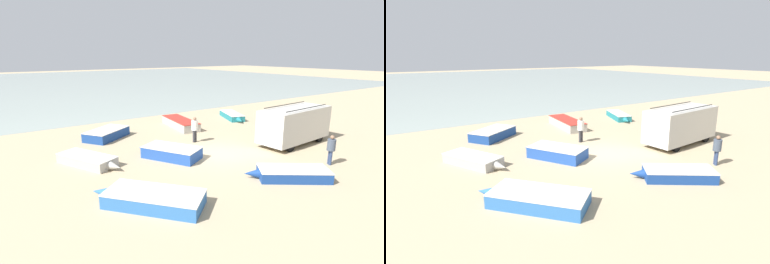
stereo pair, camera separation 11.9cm
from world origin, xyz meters
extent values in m
plane|color=tan|center=(0.00, 0.00, 0.00)|extent=(200.00, 200.00, 0.00)
cube|color=#99A89E|center=(0.00, 52.00, 0.00)|extent=(120.00, 80.00, 0.01)
cube|color=beige|center=(5.41, -1.14, 1.30)|extent=(5.44, 2.35, 2.04)
cube|color=black|center=(8.11, -0.96, 0.74)|extent=(0.22, 1.86, 0.92)
cube|color=#1E232D|center=(8.03, -0.97, 1.92)|extent=(0.17, 1.77, 0.65)
cylinder|color=black|center=(7.00, -0.16, 0.38)|extent=(0.78, 0.27, 0.76)
cylinder|color=black|center=(7.11, -1.91, 0.38)|extent=(0.78, 0.27, 0.76)
cylinder|color=black|center=(3.71, -0.37, 0.38)|extent=(0.78, 0.27, 0.76)
cylinder|color=black|center=(3.82, -2.12, 0.38)|extent=(0.78, 0.27, 0.76)
cylinder|color=black|center=(5.36, -0.35, 2.44)|extent=(4.35, 0.33, 0.05)
cylinder|color=black|center=(5.46, -1.92, 2.44)|extent=(4.35, 0.33, 0.05)
cube|color=#2D66AD|center=(-5.99, -3.36, 0.26)|extent=(3.68, 3.95, 0.53)
cone|color=#2D66AD|center=(-7.46, -1.60, 0.26)|extent=(0.91, 0.96, 0.50)
cube|color=silver|center=(-5.99, -3.36, 0.46)|extent=(1.30, 1.13, 0.05)
cube|color=silver|center=(-5.99, -3.36, 0.55)|extent=(3.71, 3.99, 0.04)
cube|color=#1E757F|center=(7.40, 6.98, 0.24)|extent=(2.38, 3.58, 0.48)
cone|color=#1E757F|center=(6.63, 5.07, 0.24)|extent=(0.70, 0.86, 0.45)
cube|color=silver|center=(7.40, 6.98, 0.41)|extent=(1.10, 0.60, 0.05)
cube|color=silver|center=(7.40, 6.98, 0.50)|extent=(2.41, 3.62, 0.04)
cube|color=navy|center=(-4.20, 6.98, 0.30)|extent=(3.50, 3.10, 0.60)
cone|color=navy|center=(-2.63, 8.01, 0.30)|extent=(0.88, 0.85, 0.57)
cube|color=silver|center=(-4.20, 6.98, 0.54)|extent=(1.02, 1.42, 0.05)
cube|color=silver|center=(-4.20, 6.98, 0.62)|extent=(3.53, 3.13, 0.04)
cube|color=#ADA89E|center=(-6.81, 2.64, 0.24)|extent=(2.58, 3.48, 0.48)
cone|color=#ADA89E|center=(-5.95, 0.87, 0.24)|extent=(0.72, 0.84, 0.45)
cube|color=silver|center=(-6.81, 2.64, 0.41)|extent=(1.17, 0.70, 0.05)
cube|color=silver|center=(-6.81, 2.64, 0.50)|extent=(2.61, 3.51, 0.04)
cube|color=#ADA89E|center=(1.76, 6.82, 0.30)|extent=(1.96, 4.43, 0.61)
cone|color=#ADA89E|center=(2.11, 9.41, 0.30)|extent=(0.70, 1.01, 0.58)
cube|color=#B22D23|center=(1.76, 6.82, 0.54)|extent=(1.30, 0.37, 0.05)
cube|color=#B22D23|center=(1.76, 6.82, 0.63)|extent=(1.98, 4.48, 0.04)
cube|color=navy|center=(0.55, -4.80, 0.24)|extent=(3.40, 3.02, 0.47)
cone|color=navy|center=(-1.02, -3.64, 0.24)|extent=(0.83, 0.78, 0.45)
cube|color=silver|center=(0.55, -4.80, 0.41)|extent=(0.93, 1.16, 0.05)
cube|color=silver|center=(0.55, -4.80, 0.49)|extent=(3.44, 3.05, 0.04)
cube|color=#234CA3|center=(-2.60, 0.95, 0.31)|extent=(2.89, 3.50, 0.61)
cone|color=#234CA3|center=(-3.51, 2.62, 0.31)|extent=(0.84, 0.88, 0.58)
cube|color=silver|center=(-2.60, 0.95, 0.55)|extent=(1.38, 0.88, 0.05)
cube|color=silver|center=(-2.60, 0.95, 0.63)|extent=(2.92, 3.53, 0.04)
cylinder|color=navy|center=(3.66, -4.78, 0.39)|extent=(0.15, 0.15, 0.77)
cylinder|color=navy|center=(3.75, -4.65, 0.39)|extent=(0.15, 0.15, 0.77)
cylinder|color=#424C5B|center=(3.71, -4.72, 1.08)|extent=(0.42, 0.42, 0.61)
sphere|color=#8C664C|center=(3.71, -4.72, 1.49)|extent=(0.21, 0.21, 0.21)
cylinder|color=#38383D|center=(0.35, 2.77, 0.41)|extent=(0.15, 0.15, 0.82)
cylinder|color=#38383D|center=(0.19, 2.75, 0.41)|extent=(0.15, 0.15, 0.82)
cylinder|color=silver|center=(0.27, 2.76, 1.14)|extent=(0.44, 0.44, 0.65)
sphere|color=#8C664C|center=(0.27, 2.76, 1.57)|extent=(0.22, 0.22, 0.22)
camera|label=1|loc=(-10.81, -12.77, 5.68)|focal=28.00mm
camera|label=2|loc=(-10.71, -12.84, 5.68)|focal=28.00mm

